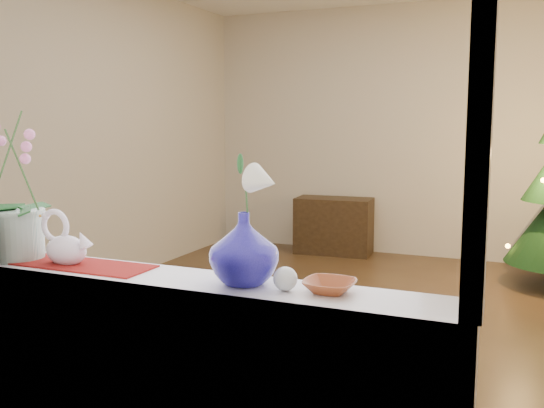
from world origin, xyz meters
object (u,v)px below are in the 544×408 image
(swan, at_px, (66,239))
(blue_vase, at_px, (244,243))
(orchid_pot, at_px, (14,177))
(side_table, at_px, (334,226))
(amber_dish, at_px, (330,287))
(paperweight, at_px, (285,279))

(swan, height_order, blue_vase, blue_vase)
(orchid_pot, xyz_separation_m, blue_vase, (0.97, 0.02, -0.18))
(orchid_pot, distance_m, swan, 0.33)
(side_table, bearing_deg, amber_dish, -77.07)
(swan, bearing_deg, orchid_pot, 161.04)
(blue_vase, distance_m, side_table, 4.81)
(blue_vase, distance_m, amber_dish, 0.31)
(orchid_pot, bearing_deg, blue_vase, 0.97)
(blue_vase, xyz_separation_m, paperweight, (0.16, -0.02, -0.10))
(swan, xyz_separation_m, amber_dish, (1.02, 0.03, -0.08))
(swan, bearing_deg, amber_dish, -17.66)
(blue_vase, bearing_deg, paperweight, -8.70)
(paperweight, xyz_separation_m, amber_dish, (0.13, 0.04, -0.02))
(orchid_pot, distance_m, side_table, 4.72)
(orchid_pot, bearing_deg, swan, 0.28)
(paperweight, distance_m, side_table, 4.85)
(swan, height_order, paperweight, swan)
(amber_dish, relative_size, side_table, 0.17)
(paperweight, bearing_deg, amber_dish, 15.19)
(orchid_pot, distance_m, amber_dish, 1.29)
(amber_dish, xyz_separation_m, side_table, (-1.42, 4.60, -0.63))
(blue_vase, relative_size, amber_dish, 1.97)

